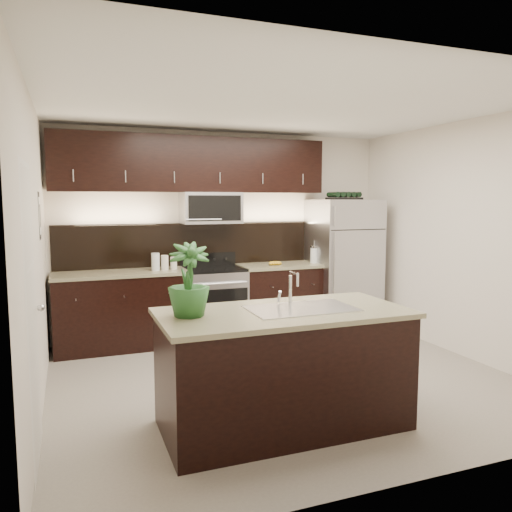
{
  "coord_description": "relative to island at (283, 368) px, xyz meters",
  "views": [
    {
      "loc": [
        -1.98,
        -4.47,
        1.8
      ],
      "look_at": [
        -0.09,
        0.55,
        1.2
      ],
      "focal_mm": 35.0,
      "sensor_mm": 36.0,
      "label": 1
    }
  ],
  "objects": [
    {
      "name": "ground",
      "position": [
        0.43,
        0.95,
        -0.47
      ],
      "size": [
        4.5,
        4.5,
        0.0
      ],
      "primitive_type": "plane",
      "color": "gray",
      "rests_on": "ground"
    },
    {
      "name": "room_walls",
      "position": [
        0.32,
        0.92,
        1.22
      ],
      "size": [
        4.52,
        4.02,
        2.71
      ],
      "color": "silver",
      "rests_on": "ground"
    },
    {
      "name": "counter_run",
      "position": [
        -0.03,
        2.64,
        -0.0
      ],
      "size": [
        3.51,
        0.65,
        0.94
      ],
      "color": "black",
      "rests_on": "ground"
    },
    {
      "name": "upper_fixtures",
      "position": [
        -0.0,
        2.79,
        1.67
      ],
      "size": [
        3.49,
        0.4,
        1.66
      ],
      "color": "black",
      "rests_on": "counter_run"
    },
    {
      "name": "island",
      "position": [
        0.0,
        0.0,
        0.0
      ],
      "size": [
        1.96,
        0.96,
        0.94
      ],
      "color": "black",
      "rests_on": "ground"
    },
    {
      "name": "sink_faucet",
      "position": [
        0.15,
        0.01,
        0.48
      ],
      "size": [
        0.84,
        0.5,
        0.28
      ],
      "color": "silver",
      "rests_on": "island"
    },
    {
      "name": "refrigerator",
      "position": [
        2.05,
        2.58,
        0.43
      ],
      "size": [
        0.87,
        0.79,
        1.81
      ],
      "primitive_type": "cube",
      "color": "#B2B2B7",
      "rests_on": "ground"
    },
    {
      "name": "wine_rack",
      "position": [
        2.05,
        2.58,
        1.38
      ],
      "size": [
        0.45,
        0.28,
        0.1
      ],
      "color": "black",
      "rests_on": "refrigerator"
    },
    {
      "name": "plant",
      "position": [
        -0.74,
        0.07,
        0.74
      ],
      "size": [
        0.33,
        0.33,
        0.55
      ],
      "primitive_type": "imported",
      "rotation": [
        0.0,
        0.0,
        -0.06
      ],
      "color": "#235722",
      "rests_on": "island"
    },
    {
      "name": "canisters",
      "position": [
        -0.49,
        2.61,
        0.56
      ],
      "size": [
        0.32,
        0.14,
        0.22
      ],
      "rotation": [
        0.0,
        0.0,
        0.19
      ],
      "color": "silver",
      "rests_on": "counter_run"
    },
    {
      "name": "french_press",
      "position": [
        1.6,
        2.59,
        0.58
      ],
      "size": [
        0.11,
        0.11,
        0.31
      ],
      "rotation": [
        0.0,
        0.0,
        0.42
      ],
      "color": "silver",
      "rests_on": "counter_run"
    },
    {
      "name": "bananas",
      "position": [
        0.94,
        2.56,
        0.5
      ],
      "size": [
        0.18,
        0.15,
        0.06
      ],
      "primitive_type": "ellipsoid",
      "rotation": [
        0.0,
        0.0,
        -0.04
      ],
      "color": "#BE8F1A",
      "rests_on": "counter_run"
    }
  ]
}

